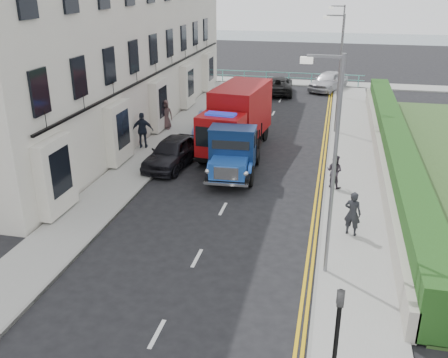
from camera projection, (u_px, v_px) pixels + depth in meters
ground at (211, 231)px, 18.85m from camera, size 120.00×120.00×0.00m
pavement_west at (160, 147)px, 28.02m from camera, size 2.40×38.00×0.12m
pavement_east at (352, 161)px, 25.87m from camera, size 2.60×38.00×0.12m
promenade at (289, 83)px, 45.03m from camera, size 30.00×2.50×0.12m
sea_plane at (311, 42)px, 73.07m from camera, size 120.00×120.00×0.00m
terrace_west at (110, 8)px, 29.83m from camera, size 6.31×30.20×14.25m
garden_east at (393, 148)px, 25.17m from camera, size 1.45×28.00×1.75m
seafront_railing at (289, 78)px, 44.11m from camera, size 13.00×0.08×1.11m
lamp_near at (331, 157)px, 14.68m from camera, size 1.23×0.18×7.00m
lamp_mid at (338, 68)px, 29.14m from camera, size 1.23×0.18×7.00m
lamp_far at (340, 46)px, 38.18m from camera, size 1.23×0.18×7.00m
traffic_signal at (337, 332)px, 10.35m from camera, size 0.16×0.20×3.10m
bedford_lorry at (233, 155)px, 23.41m from camera, size 2.39×5.42×2.51m
red_lorry at (237, 118)px, 26.98m from camera, size 2.95×6.83×3.47m
parked_car_front at (173, 152)px, 25.06m from camera, size 2.29×4.59×1.50m
parked_car_mid at (210, 124)px, 30.06m from camera, size 1.69×4.19×1.35m
parked_car_rear at (230, 109)px, 33.10m from camera, size 2.49×5.37×1.52m
seafront_car_left at (278, 85)px, 40.82m from camera, size 2.83×5.25×1.40m
seafront_car_right at (328, 81)px, 41.89m from camera, size 3.61×5.09×1.61m
pedestrian_east_near at (353, 213)px, 18.08m from camera, size 0.71×0.57×1.68m
pedestrian_east_far at (334, 171)px, 22.22m from camera, size 0.91×0.84×1.52m
pedestrian_west_near at (143, 130)px, 27.35m from camera, size 1.24×0.73×1.97m
pedestrian_west_far at (165, 114)px, 30.81m from camera, size 0.94×0.66×1.83m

